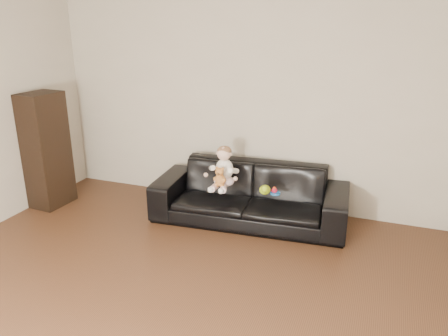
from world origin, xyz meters
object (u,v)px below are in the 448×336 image
at_px(sofa, 250,194).
at_px(toy_rattle, 274,190).
at_px(teddy_bear, 220,177).
at_px(toy_blue_disc, 275,193).
at_px(toy_green, 265,190).
at_px(cabinet, 47,150).
at_px(baby, 224,169).

xyz_separation_m(sofa, toy_rattle, (0.32, -0.11, 0.13)).
height_order(sofa, teddy_bear, teddy_bear).
xyz_separation_m(sofa, toy_blue_disc, (0.33, -0.13, 0.11)).
height_order(teddy_bear, toy_rattle, teddy_bear).
bearing_deg(toy_green, cabinet, -174.63).
relative_size(toy_green, toy_blue_disc, 1.31).
bearing_deg(toy_rattle, cabinet, -173.56).
bearing_deg(toy_blue_disc, toy_green, -158.45).
height_order(sofa, cabinet, cabinet).
distance_m(cabinet, toy_blue_disc, 2.86).
height_order(teddy_bear, toy_blue_disc, teddy_bear).
distance_m(sofa, toy_blue_disc, 0.37).
relative_size(baby, toy_rattle, 7.40).
relative_size(cabinet, toy_blue_disc, 12.62).
bearing_deg(teddy_bear, baby, 80.49).
bearing_deg(toy_green, sofa, 142.37).
xyz_separation_m(baby, toy_rattle, (0.60, 0.01, -0.18)).
xyz_separation_m(teddy_bear, toy_blue_disc, (0.60, 0.13, -0.16)).
bearing_deg(toy_rattle, teddy_bear, -165.37).
relative_size(sofa, toy_rattle, 34.38).
distance_m(sofa, toy_rattle, 0.36).
height_order(cabinet, toy_blue_disc, cabinet).
bearing_deg(teddy_bear, toy_rattle, 1.19).
bearing_deg(toy_green, toy_rattle, 34.04).
height_order(baby, teddy_bear, baby).
height_order(sofa, baby, baby).
distance_m(sofa, toy_green, 0.32).
xyz_separation_m(baby, toy_green, (0.50, -0.05, -0.16)).
relative_size(sofa, toy_green, 15.02).
height_order(sofa, toy_rattle, sofa).
height_order(baby, toy_rattle, baby).
bearing_deg(baby, toy_blue_disc, -10.35).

